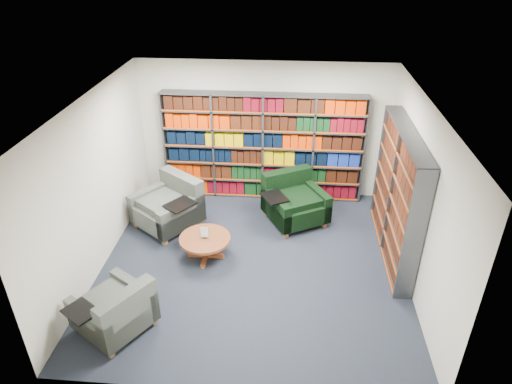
# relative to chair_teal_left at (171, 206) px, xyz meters

# --- Properties ---
(room_shell) EXTENTS (5.02, 5.02, 2.82)m
(room_shell) POSITION_rel_chair_teal_left_xyz_m (1.65, -1.10, 1.02)
(room_shell) COLOR black
(room_shell) RESTS_ON ground
(bookshelf_back) EXTENTS (4.00, 0.28, 2.20)m
(bookshelf_back) POSITION_rel_chair_teal_left_xyz_m (1.65, 1.24, 0.72)
(bookshelf_back) COLOR #47494F
(bookshelf_back) RESTS_ON ground
(bookshelf_right) EXTENTS (0.28, 2.50, 2.20)m
(bookshelf_right) POSITION_rel_chair_teal_left_xyz_m (3.99, -0.50, 0.72)
(bookshelf_right) COLOR #47494F
(bookshelf_right) RESTS_ON ground
(chair_teal_left) EXTENTS (1.44, 1.44, 0.94)m
(chair_teal_left) POSITION_rel_chair_teal_left_xyz_m (0.00, 0.00, 0.00)
(chair_teal_left) COLOR #071935
(chair_teal_left) RESTS_ON ground
(chair_green_right) EXTENTS (1.36, 1.36, 0.91)m
(chair_green_right) POSITION_rel_chair_teal_left_xyz_m (2.29, 0.37, -0.01)
(chair_green_right) COLOR black
(chair_green_right) RESTS_ON ground
(chair_teal_front) EXTENTS (1.23, 1.23, 0.81)m
(chair_teal_front) POSITION_rel_chair_teal_left_xyz_m (-0.08, -2.73, -0.05)
(chair_teal_front) COLOR #071935
(chair_teal_front) RESTS_ON ground
(coffee_table) EXTENTS (0.87, 0.87, 0.61)m
(coffee_table) POSITION_rel_chair_teal_left_xyz_m (0.83, -0.99, -0.05)
(coffee_table) COLOR brown
(coffee_table) RESTS_ON ground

